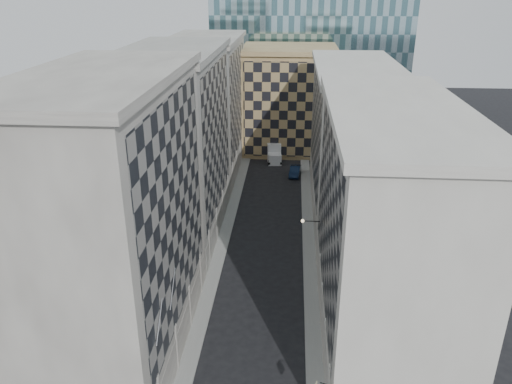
% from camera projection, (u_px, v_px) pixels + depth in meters
% --- Properties ---
extents(sidewalk_west, '(1.50, 100.00, 0.15)m').
position_uv_depth(sidewalk_west, '(223.00, 242.00, 61.10)').
color(sidewalk_west, gray).
rests_on(sidewalk_west, ground).
extents(sidewalk_east, '(1.50, 100.00, 0.15)m').
position_uv_depth(sidewalk_east, '(309.00, 245.00, 60.38)').
color(sidewalk_east, gray).
rests_on(sidewalk_east, ground).
extents(bldg_left_a, '(10.80, 22.80, 23.70)m').
position_uv_depth(bldg_left_a, '(116.00, 224.00, 39.45)').
color(bldg_left_a, gray).
rests_on(bldg_left_a, ground).
extents(bldg_left_b, '(10.80, 22.80, 22.70)m').
position_uv_depth(bldg_left_b, '(177.00, 145.00, 59.84)').
color(bldg_left_b, gray).
rests_on(bldg_left_b, ground).
extents(bldg_left_c, '(10.80, 22.80, 21.70)m').
position_uv_depth(bldg_left_c, '(207.00, 107.00, 80.22)').
color(bldg_left_c, gray).
rests_on(bldg_left_c, ground).
extents(bldg_right_a, '(10.80, 26.80, 20.70)m').
position_uv_depth(bldg_right_a, '(385.00, 227.00, 42.22)').
color(bldg_right_a, '#BCB7AC').
rests_on(bldg_right_a, ground).
extents(bldg_right_b, '(10.80, 28.80, 19.70)m').
position_uv_depth(bldg_right_b, '(352.00, 139.00, 67.19)').
color(bldg_right_b, '#BCB7AC').
rests_on(bldg_right_b, ground).
extents(tan_block, '(16.80, 14.80, 18.80)m').
position_uv_depth(tan_block, '(288.00, 99.00, 91.72)').
color(tan_block, '#A18155').
rests_on(tan_block, ground).
extents(flagpoles_left, '(0.10, 6.33, 2.33)m').
position_uv_depth(flagpoles_left, '(166.00, 304.00, 36.02)').
color(flagpoles_left, gray).
rests_on(flagpoles_left, ground).
extents(bracket_lamp, '(1.98, 0.36, 0.36)m').
position_uv_depth(bracket_lamp, '(304.00, 221.00, 52.54)').
color(bracket_lamp, black).
rests_on(bracket_lamp, ground).
extents(box_truck, '(2.96, 5.99, 3.17)m').
position_uv_depth(box_truck, '(274.00, 153.00, 88.50)').
color(box_truck, white).
rests_on(box_truck, ground).
extents(dark_car, '(2.11, 4.81, 1.54)m').
position_uv_depth(dark_car, '(295.00, 171.00, 81.67)').
color(dark_car, '#0E1B34').
rests_on(dark_car, ground).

